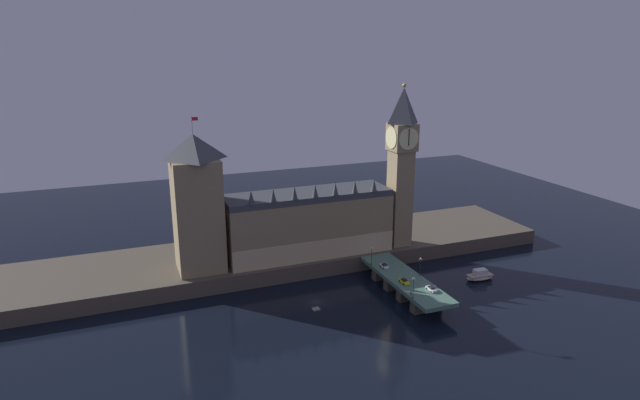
{
  "coord_description": "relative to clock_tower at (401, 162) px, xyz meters",
  "views": [
    {
      "loc": [
        -59.0,
        -153.85,
        83.12
      ],
      "look_at": [
        9.32,
        20.0,
        29.77
      ],
      "focal_mm": 30.0,
      "sensor_mm": 36.0,
      "label": 1
    }
  ],
  "objects": [
    {
      "name": "clock_tower",
      "position": [
        0.0,
        0.0,
        0.0
      ],
      "size": [
        9.96,
        10.07,
        64.41
      ],
      "color": "#8E7A56",
      "rests_on": "embankment"
    },
    {
      "name": "car_northbound_lead",
      "position": [
        -16.89,
        -20.07,
        -33.42
      ],
      "size": [
        1.94,
        3.89,
        1.41
      ],
      "color": "white",
      "rests_on": "bridge"
    },
    {
      "name": "victoria_tower",
      "position": [
        -79.05,
        4.09,
        -9.43
      ],
      "size": [
        16.53,
        16.53,
        55.09
      ],
      "color": "#8E7A56",
      "rests_on": "embankment"
    },
    {
      "name": "parliament_hall",
      "position": [
        -37.48,
        4.47,
        -21.89
      ],
      "size": [
        63.85,
        19.35,
        29.36
      ],
      "color": "#8E7A56",
      "rests_on": "embankment"
    },
    {
      "name": "embankment",
      "position": [
        -45.68,
        13.49,
        -37.05
      ],
      "size": [
        220.0,
        42.0,
        5.88
      ],
      "color": "#4C4438",
      "rests_on": "ground_plane"
    },
    {
      "name": "car_southbound_lead",
      "position": [
        -11.49,
        -42.65,
        -33.43
      ],
      "size": [
        1.86,
        4.41,
        1.38
      ],
      "color": "silver",
      "rests_on": "bridge"
    },
    {
      "name": "pedestrian_near_rail",
      "position": [
        -19.6,
        -43.4,
        -33.21
      ],
      "size": [
        0.38,
        0.38,
        1.64
      ],
      "color": "black",
      "rests_on": "bridge"
    },
    {
      "name": "car_northbound_trail",
      "position": [
        -16.89,
        -34.27,
        -33.41
      ],
      "size": [
        1.92,
        4.56,
        1.42
      ],
      "color": "yellow",
      "rests_on": "bridge"
    },
    {
      "name": "ground_plane",
      "position": [
        -45.68,
        -25.51,
        -39.99
      ],
      "size": [
        400.0,
        400.0,
        0.0
      ],
      "primitive_type": "plane",
      "color": "black"
    },
    {
      "name": "street_lamp_near",
      "position": [
        -20.0,
        -45.23,
        -29.61
      ],
      "size": [
        1.34,
        0.6,
        7.16
      ],
      "color": "#2D3333",
      "rests_on": "bridge"
    },
    {
      "name": "street_lamp_far",
      "position": [
        -20.0,
        -15.79,
        -29.7
      ],
      "size": [
        1.34,
        0.6,
        7.01
      ],
      "color": "#2D3333",
      "rests_on": "bridge"
    },
    {
      "name": "bridge",
      "position": [
        -14.19,
        -30.51,
        -36.06
      ],
      "size": [
        12.29,
        46.0,
        5.91
      ],
      "color": "#4C7560",
      "rests_on": "ground_plane"
    },
    {
      "name": "boat_downstream",
      "position": [
        17.53,
        -30.9,
        -38.48
      ],
      "size": [
        11.14,
        5.32,
        4.14
      ],
      "color": "#B2A893",
      "rests_on": "ground_plane"
    },
    {
      "name": "street_lamp_mid",
      "position": [
        -8.38,
        -30.51,
        -29.95
      ],
      "size": [
        1.34,
        0.6,
        6.6
      ],
      "color": "#2D3333",
      "rests_on": "bridge"
    }
  ]
}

